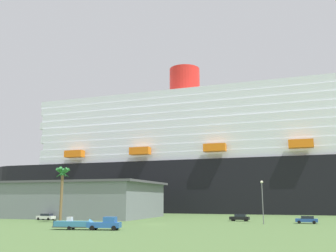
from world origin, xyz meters
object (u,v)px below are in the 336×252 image
(pickup_truck, at_px, (106,224))
(small_boat_on_trailer, at_px, (77,224))
(parked_car_blue_suv, at_px, (307,220))
(palm_tree, at_px, (62,179))
(street_lamp, at_px, (262,196))
(parked_car_white_van, at_px, (46,217))
(parked_car_black_coupe, at_px, (240,218))
(cruise_ship, at_px, (254,162))

(pickup_truck, height_order, small_boat_on_trailer, pickup_truck)
(pickup_truck, bearing_deg, parked_car_blue_suv, 35.36)
(palm_tree, bearing_deg, street_lamp, 5.66)
(street_lamp, relative_size, parked_car_white_van, 1.83)
(parked_car_black_coupe, bearing_deg, cruise_ship, 85.76)
(parked_car_blue_suv, xyz_separation_m, parked_car_white_van, (-62.13, 0.12, -0.00))
(parked_car_black_coupe, height_order, parked_car_white_van, same)
(palm_tree, bearing_deg, cruise_ship, 59.59)
(cruise_ship, relative_size, palm_tree, 20.46)
(pickup_truck, distance_m, parked_car_blue_suv, 44.04)
(cruise_ship, bearing_deg, parked_car_white_van, -128.86)
(parked_car_black_coupe, relative_size, parked_car_white_van, 0.99)
(pickup_truck, xyz_separation_m, street_lamp, (26.71, 20.89, 4.74))
(parked_car_blue_suv, relative_size, parked_car_white_van, 0.98)
(pickup_truck, xyz_separation_m, parked_car_black_coupe, (21.51, 31.66, -0.21))
(small_boat_on_trailer, distance_m, palm_tree, 22.68)
(parked_car_white_van, bearing_deg, small_boat_on_trailer, -51.02)
(palm_tree, bearing_deg, parked_car_white_van, 134.10)
(parked_car_white_van, bearing_deg, palm_tree, -45.90)
(palm_tree, relative_size, parked_car_black_coupe, 2.54)
(pickup_truck, bearing_deg, parked_car_white_van, 135.67)
(cruise_ship, xyz_separation_m, pickup_truck, (-25.85, -90.23, -18.56))
(palm_tree, distance_m, parked_car_black_coupe, 42.67)
(parked_car_white_van, bearing_deg, street_lamp, -5.09)
(pickup_truck, height_order, parked_car_blue_suv, pickup_truck)
(cruise_ship, distance_m, palm_tree, 86.04)
(cruise_ship, height_order, palm_tree, cruise_ship)
(street_lamp, xyz_separation_m, parked_car_black_coupe, (-5.20, 10.77, -4.95))
(cruise_ship, relative_size, parked_car_blue_suv, 52.63)
(street_lamp, relative_size, parked_car_black_coupe, 1.85)
(pickup_truck, bearing_deg, small_boat_on_trailer, -174.89)
(small_boat_on_trailer, height_order, parked_car_black_coupe, small_boat_on_trailer)
(palm_tree, xyz_separation_m, street_lamp, (44.12, 4.37, -3.85))
(pickup_truck, distance_m, small_boat_on_trailer, 5.15)
(pickup_truck, relative_size, small_boat_on_trailer, 0.65)
(cruise_ship, xyz_separation_m, street_lamp, (0.86, -69.34, -13.83))
(palm_tree, distance_m, parked_car_blue_suv, 54.79)
(pickup_truck, xyz_separation_m, parked_car_blue_suv, (35.92, 25.49, -0.21))
(cruise_ship, distance_m, parked_car_white_van, 85.08)
(pickup_truck, relative_size, parked_car_white_van, 1.17)
(cruise_ship, xyz_separation_m, parked_car_white_van, (-52.06, -64.62, -18.77))
(street_lamp, xyz_separation_m, parked_car_white_van, (-52.92, 4.72, -4.95))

